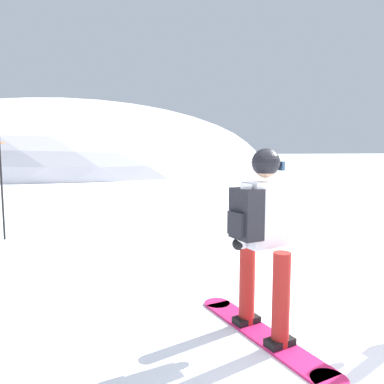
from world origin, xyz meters
name	(u,v)px	position (x,y,z in m)	size (l,w,h in m)	color
ground_plane	(368,374)	(0.00, 0.00, 0.00)	(300.00, 300.00, 0.00)	white
ridge_peak_main	(72,169)	(-2.17, 34.16, 0.00)	(35.64, 32.07, 12.18)	white
snowboarder_main	(261,238)	(-0.51, 0.77, 0.92)	(0.64, 1.82, 1.71)	#D11E5B
piste_marker_near	(1,177)	(-3.37, 5.61, 1.19)	(0.20, 0.20, 2.09)	black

